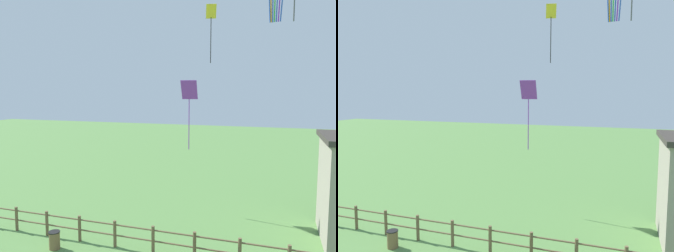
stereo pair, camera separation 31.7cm
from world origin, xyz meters
The scene contains 4 objects.
wooden_fence centered at (0.00, 5.81, 0.67)m, with size 18.30×0.14×1.20m.
trash_bin centered at (-4.25, 4.80, 0.40)m, with size 0.50×0.50×0.79m.
kite_yellow_diamond centered at (0.77, 13.87, 11.14)m, with size 0.70×0.52×3.54m.
kite_purple_streamer centered at (0.02, 11.57, 6.51)m, with size 0.99×0.81×3.99m.
Camera 1 is at (4.86, -6.64, 6.86)m, focal length 35.00 mm.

